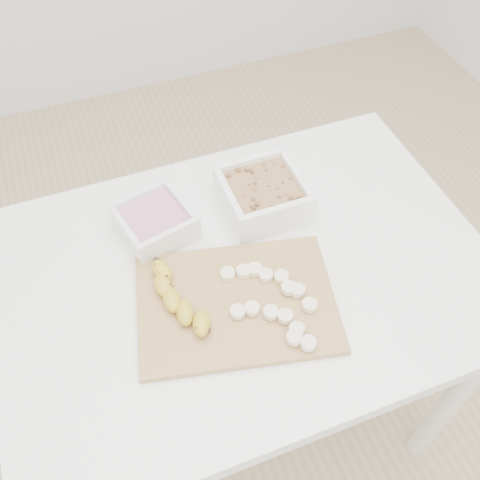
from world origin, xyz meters
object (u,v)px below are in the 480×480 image
object	(u,v)px
bowl_yogurt	(155,222)
banana	(179,299)
cutting_board	(236,303)
bowl_granola	(263,195)
table	(245,295)

from	to	relation	value
bowl_yogurt	banana	world-z (taller)	bowl_yogurt
bowl_yogurt	cutting_board	xyz separation A→B (m)	(0.09, -0.23, -0.03)
bowl_yogurt	bowl_granola	size ratio (longest dim) A/B	0.99
bowl_granola	banana	distance (m)	0.31
table	cutting_board	world-z (taller)	cutting_board
bowl_granola	cutting_board	distance (m)	0.26
bowl_granola	banana	size ratio (longest dim) A/B	0.91
table	bowl_yogurt	distance (m)	0.25
cutting_board	banana	xyz separation A→B (m)	(-0.10, 0.03, 0.02)
bowl_yogurt	bowl_granola	world-z (taller)	bowl_granola
bowl_granola	cutting_board	world-z (taller)	bowl_granola
banana	bowl_yogurt	bearing A→B (deg)	84.95
bowl_granola	bowl_yogurt	bearing A→B (deg)	176.73
table	bowl_yogurt	size ratio (longest dim) A/B	5.93
table	bowl_yogurt	world-z (taller)	bowl_yogurt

